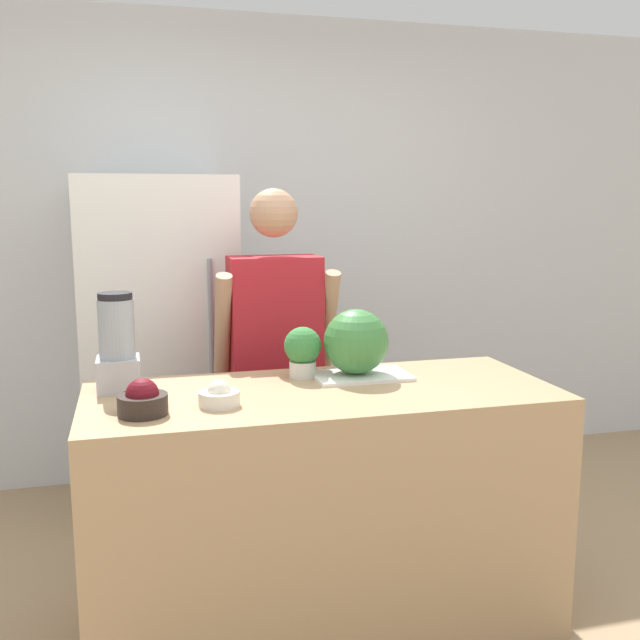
{
  "coord_description": "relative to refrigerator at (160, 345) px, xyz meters",
  "views": [
    {
      "loc": [
        -0.64,
        -2.06,
        1.59
      ],
      "look_at": [
        0.0,
        0.39,
        1.16
      ],
      "focal_mm": 40.0,
      "sensor_mm": 36.0,
      "label": 1
    }
  ],
  "objects": [
    {
      "name": "wall_back",
      "position": [
        0.52,
        0.41,
        0.45
      ],
      "size": [
        8.0,
        0.06,
        2.6
      ],
      "color": "silver",
      "rests_on": "ground_plane"
    },
    {
      "name": "counter_island",
      "position": [
        0.52,
        -1.27,
        -0.4
      ],
      "size": [
        1.69,
        0.7,
        0.91
      ],
      "color": "tan",
      "rests_on": "ground_plane"
    },
    {
      "name": "refrigerator",
      "position": [
        0.0,
        0.0,
        0.0
      ],
      "size": [
        0.75,
        0.74,
        1.7
      ],
      "color": "white",
      "rests_on": "ground_plane"
    },
    {
      "name": "person",
      "position": [
        0.48,
        -0.61,
        -0.01
      ],
      "size": [
        0.54,
        0.26,
        1.64
      ],
      "color": "#333338",
      "rests_on": "ground_plane"
    },
    {
      "name": "cutting_board",
      "position": [
        0.72,
        -1.13,
        0.07
      ],
      "size": [
        0.37,
        0.23,
        0.01
      ],
      "color": "white",
      "rests_on": "counter_island"
    },
    {
      "name": "watermelon",
      "position": [
        0.7,
        -1.12,
        0.2
      ],
      "size": [
        0.25,
        0.25,
        0.25
      ],
      "color": "#3D7F3D",
      "rests_on": "cutting_board"
    },
    {
      "name": "bowl_cherries",
      "position": [
        -0.11,
        -1.42,
        0.11
      ],
      "size": [
        0.16,
        0.16,
        0.12
      ],
      "color": "#2D231E",
      "rests_on": "counter_island"
    },
    {
      "name": "bowl_cream",
      "position": [
        0.14,
        -1.38,
        0.09
      ],
      "size": [
        0.14,
        0.14,
        0.09
      ],
      "color": "white",
      "rests_on": "counter_island"
    },
    {
      "name": "blender",
      "position": [
        -0.19,
        -1.09,
        0.22
      ],
      "size": [
        0.15,
        0.15,
        0.35
      ],
      "color": "#B7B7BC",
      "rests_on": "counter_island"
    },
    {
      "name": "potted_plant",
      "position": [
        0.5,
        -1.08,
        0.17
      ],
      "size": [
        0.14,
        0.14,
        0.2
      ],
      "color": "beige",
      "rests_on": "counter_island"
    }
  ]
}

